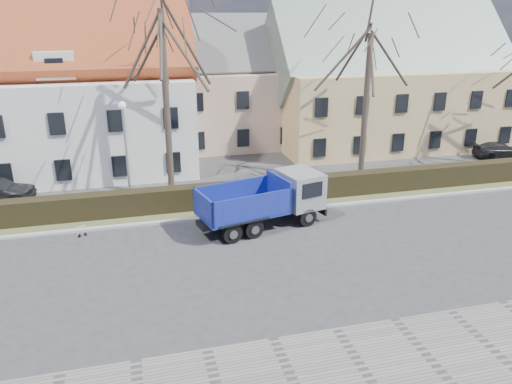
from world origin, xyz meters
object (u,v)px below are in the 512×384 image
object	(u,v)px
streetlight	(127,156)
cart_frame	(78,232)
parked_car_b	(500,150)
dump_truck	(258,203)

from	to	relation	value
streetlight	cart_frame	world-z (taller)	streetlight
cart_frame	parked_car_b	xyz separation A→B (m)	(29.00, 6.77, 0.26)
dump_truck	streetlight	xyz separation A→B (m)	(-6.12, 4.08, 1.66)
cart_frame	parked_car_b	bearing A→B (deg)	13.13
streetlight	parked_car_b	bearing A→B (deg)	7.82
streetlight	parked_car_b	size ratio (longest dim) A/B	1.54
dump_truck	parked_car_b	size ratio (longest dim) A/B	1.71
cart_frame	parked_car_b	size ratio (longest dim) A/B	0.17
cart_frame	streetlight	bearing A→B (deg)	50.94
streetlight	cart_frame	bearing A→B (deg)	-129.06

